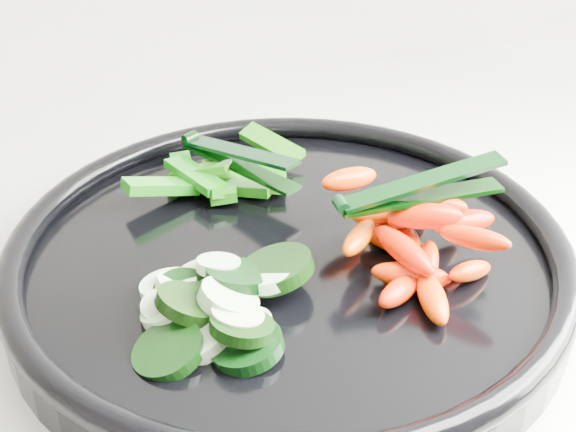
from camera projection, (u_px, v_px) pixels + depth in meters
name	position (u px, v px, depth m)	size (l,w,h in m)	color
veggie_tray	(288.00, 260.00, 0.53)	(0.48, 0.48, 0.04)	black
cucumber_pile	(210.00, 303.00, 0.48)	(0.14, 0.12, 0.04)	black
carrot_pile	(413.00, 234.00, 0.52)	(0.12, 0.15, 0.05)	#DD3700
pepper_pile	(221.00, 177.00, 0.60)	(0.15, 0.09, 0.04)	#1D720A
tong_carrot	(417.00, 190.00, 0.51)	(0.11, 0.02, 0.02)	black
tong_pepper	(236.00, 157.00, 0.59)	(0.07, 0.11, 0.02)	black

